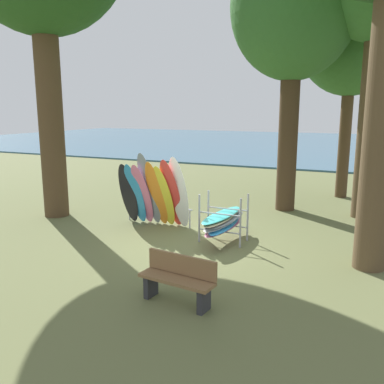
{
  "coord_description": "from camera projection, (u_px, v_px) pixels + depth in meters",
  "views": [
    {
      "loc": [
        4.21,
        -9.08,
        3.38
      ],
      "look_at": [
        -0.49,
        1.11,
        1.1
      ],
      "focal_mm": 38.49,
      "sensor_mm": 36.0,
      "label": 1
    }
  ],
  "objects": [
    {
      "name": "ground_plane",
      "position": [
        191.0,
        244.0,
        10.48
      ],
      "size": [
        80.0,
        80.0,
        0.0
      ],
      "primitive_type": "plane",
      "color": "#60663D"
    },
    {
      "name": "lake_water",
      "position": [
        333.0,
        145.0,
        38.91
      ],
      "size": [
        80.0,
        36.0,
        0.1
      ],
      "primitive_type": "cube",
      "color": "#38607A",
      "rests_on": "ground"
    },
    {
      "name": "tree_mid_behind",
      "position": [
        294.0,
        9.0,
        12.79
      ],
      "size": [
        3.97,
        3.97,
        8.81
      ],
      "color": "#42301E",
      "rests_on": "ground"
    },
    {
      "name": "tree_far_left_back",
      "position": [
        352.0,
        32.0,
        14.85
      ],
      "size": [
        4.0,
        4.0,
        8.44
      ],
      "color": "#4C3823",
      "rests_on": "ground"
    },
    {
      "name": "leaning_board_pile",
      "position": [
        154.0,
        194.0,
        11.8
      ],
      "size": [
        2.24,
        0.93,
        2.2
      ],
      "color": "black",
      "rests_on": "ground"
    },
    {
      "name": "board_storage_rack",
      "position": [
        223.0,
        221.0,
        10.58
      ],
      "size": [
        1.15,
        2.13,
        1.25
      ],
      "color": "#9EA0A5",
      "rests_on": "ground"
    },
    {
      "name": "park_bench",
      "position": [
        178.0,
        278.0,
        7.23
      ],
      "size": [
        1.44,
        0.58,
        0.85
      ],
      "color": "#2D2D33",
      "rests_on": "ground"
    }
  ]
}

